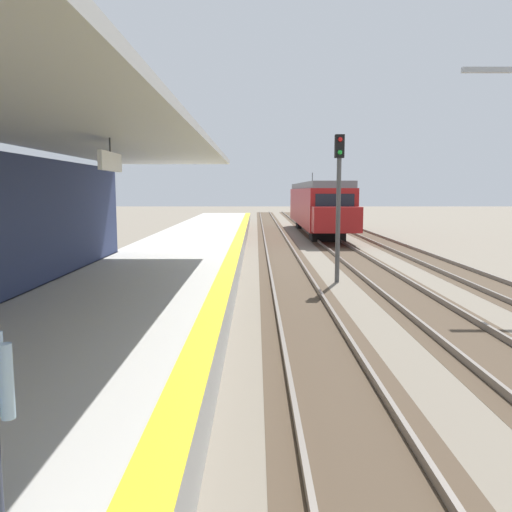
# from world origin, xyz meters

# --- Properties ---
(station_platform) EXTENTS (5.00, 80.00, 0.91)m
(station_platform) POSITION_xyz_m (-2.50, 16.00, 0.45)
(station_platform) COLOR #B7B5AD
(station_platform) RESTS_ON ground
(track_pair_nearest_platform) EXTENTS (2.34, 120.00, 0.16)m
(track_pair_nearest_platform) POSITION_xyz_m (1.90, 20.00, 0.05)
(track_pair_nearest_platform) COLOR #4C3D2D
(track_pair_nearest_platform) RESTS_ON ground
(track_pair_middle) EXTENTS (2.34, 120.00, 0.16)m
(track_pair_middle) POSITION_xyz_m (5.30, 20.00, 0.05)
(track_pair_middle) COLOR #4C3D2D
(track_pair_middle) RESTS_ON ground
(track_pair_far_side) EXTENTS (2.34, 120.00, 0.16)m
(track_pair_far_side) POSITION_xyz_m (8.70, 20.00, 0.05)
(track_pair_far_side) COLOR #4C3D2D
(track_pair_far_side) RESTS_ON ground
(approaching_train) EXTENTS (2.93, 19.60, 4.76)m
(approaching_train) POSITION_xyz_m (5.30, 40.04, 2.18)
(approaching_train) COLOR maroon
(approaching_train) RESTS_ON ground
(rail_signal_post) EXTENTS (0.32, 0.34, 5.20)m
(rail_signal_post) POSITION_xyz_m (3.52, 18.73, 3.19)
(rail_signal_post) COLOR #4C4C4C
(rail_signal_post) RESTS_ON ground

